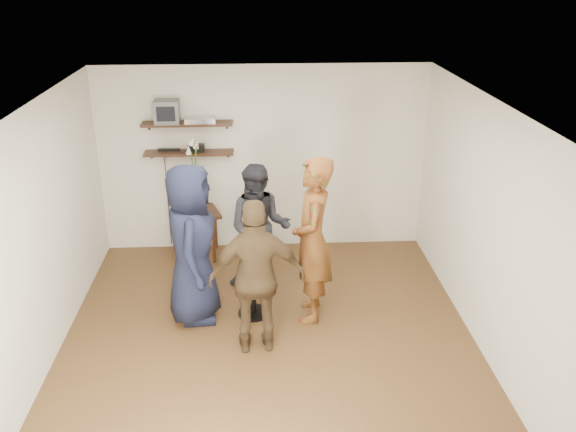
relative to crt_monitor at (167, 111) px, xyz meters
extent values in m
cube|color=#432915|center=(1.25, -2.38, -2.04)|extent=(4.50, 5.00, 0.04)
cube|color=white|center=(1.25, -2.38, 0.60)|extent=(4.50, 5.00, 0.04)
cube|color=beige|center=(1.25, 0.15, -0.72)|extent=(4.50, 0.04, 2.60)
cube|color=beige|center=(1.25, -4.89, -0.72)|extent=(4.50, 0.04, 2.60)
cube|color=beige|center=(-1.02, -2.38, -0.72)|extent=(0.04, 5.00, 2.60)
cube|color=beige|center=(3.52, -2.38, -0.72)|extent=(0.04, 5.00, 2.60)
cube|color=black|center=(0.25, 0.00, -0.17)|extent=(1.20, 0.25, 0.04)
cube|color=black|center=(0.25, 0.00, -0.57)|extent=(1.20, 0.25, 0.04)
cube|color=#59595B|center=(0.00, 0.00, 0.00)|extent=(0.32, 0.30, 0.30)
cube|color=silver|center=(0.43, 0.00, -0.12)|extent=(0.40, 0.24, 0.06)
cube|color=black|center=(0.35, 0.00, -0.50)|extent=(0.22, 0.10, 0.10)
cube|color=black|center=(-0.02, 0.05, -0.54)|extent=(0.30, 0.05, 0.03)
cube|color=black|center=(0.33, -0.19, -1.37)|extent=(0.70, 0.70, 0.04)
cylinder|color=black|center=(0.10, -0.42, -1.70)|extent=(0.04, 0.04, 0.63)
cylinder|color=black|center=(0.55, -0.42, -1.70)|extent=(0.04, 0.04, 0.63)
cylinder|color=black|center=(0.10, 0.03, -1.70)|extent=(0.04, 0.04, 0.63)
cylinder|color=black|center=(0.55, 0.03, -1.70)|extent=(0.04, 0.04, 0.63)
cylinder|color=silver|center=(0.33, -0.19, -1.18)|extent=(0.16, 0.16, 0.33)
cylinder|color=#285F1B|center=(0.31, -0.19, -0.84)|extent=(0.01, 0.08, 0.61)
cone|color=white|center=(0.27, -0.19, -0.47)|extent=(0.08, 0.10, 0.13)
cylinder|color=#285F1B|center=(0.34, -0.18, -0.81)|extent=(0.04, 0.06, 0.68)
cone|color=white|center=(0.37, -0.16, -0.40)|extent=(0.12, 0.14, 0.14)
cylinder|color=#285F1B|center=(0.33, -0.21, -0.77)|extent=(0.11, 0.09, 0.74)
cone|color=white|center=(0.33, -0.24, -0.33)|extent=(0.14, 0.14, 0.14)
cylinder|color=black|center=(1.08, -1.77, -1.15)|extent=(0.48, 0.48, 0.04)
cylinder|color=black|center=(1.08, -1.77, -1.58)|extent=(0.07, 0.07, 0.82)
cylinder|color=black|center=(1.08, -1.77, -2.00)|extent=(0.37, 0.37, 0.03)
cylinder|color=silver|center=(1.01, -1.82, -1.13)|extent=(0.06, 0.06, 0.00)
cylinder|color=silver|center=(1.01, -1.82, -1.08)|extent=(0.01, 0.01, 0.10)
cylinder|color=silver|center=(1.01, -1.82, -0.97)|extent=(0.07, 0.07, 0.12)
cylinder|color=#ECCC61|center=(1.01, -1.82, -1.00)|extent=(0.07, 0.07, 0.06)
cylinder|color=silver|center=(1.15, -1.81, -1.13)|extent=(0.06, 0.06, 0.00)
cylinder|color=silver|center=(1.15, -1.81, -1.09)|extent=(0.01, 0.01, 0.09)
cylinder|color=silver|center=(1.15, -1.81, -0.99)|extent=(0.06, 0.06, 0.10)
cylinder|color=#ECCC61|center=(1.15, -1.81, -1.01)|extent=(0.06, 0.06, 0.06)
cylinder|color=silver|center=(1.07, -1.71, -1.13)|extent=(0.06, 0.06, 0.00)
cylinder|color=silver|center=(1.07, -1.71, -1.08)|extent=(0.01, 0.01, 0.09)
cylinder|color=silver|center=(1.07, -1.71, -0.99)|extent=(0.07, 0.07, 0.11)
cylinder|color=#ECCC61|center=(1.07, -1.71, -1.01)|extent=(0.06, 0.06, 0.06)
cylinder|color=silver|center=(1.11, -1.77, -1.13)|extent=(0.05, 0.05, 0.00)
cylinder|color=silver|center=(1.11, -1.77, -1.09)|extent=(0.01, 0.01, 0.08)
cylinder|color=silver|center=(1.11, -1.77, -1.00)|extent=(0.06, 0.06, 0.10)
cylinder|color=#ECCC61|center=(1.11, -1.77, -1.02)|extent=(0.06, 0.06, 0.05)
imported|color=#AD1413|center=(1.76, -1.82, -1.05)|extent=(0.51, 0.74, 1.93)
imported|color=black|center=(1.17, -1.10, -1.21)|extent=(0.86, 0.71, 1.61)
imported|color=black|center=(0.41, -1.78, -1.09)|extent=(0.60, 0.92, 1.86)
imported|color=#48341E|center=(1.13, -2.44, -1.17)|extent=(1.02, 0.48, 1.70)
camera|label=1|loc=(1.14, -7.94, 1.83)|focal=38.00mm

